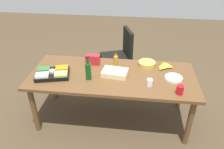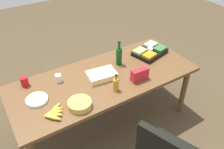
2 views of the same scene
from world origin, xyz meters
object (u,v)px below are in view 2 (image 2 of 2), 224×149
Objects in this scene: banana_bunch at (54,113)px; wine_bottle at (119,56)px; paper_cup at (58,78)px; sheet_cake at (102,75)px; chip_bag_red at (140,74)px; red_solo_cup at (24,81)px; dressing_bottle at (116,84)px; chip_bowl at (80,104)px; paper_plate_stack at (37,100)px; veggie_tray at (150,51)px; conference_table at (105,82)px.

banana_bunch is 1.07m from wine_bottle.
paper_cup is at bearing 175.31° from wine_bottle.
paper_cup is at bearing 63.19° from banana_bunch.
sheet_cake is 1.60× the size of chip_bag_red.
red_solo_cup is 0.99m from dressing_bottle.
chip_bag_red is at bearing 2.97° from chip_bowl.
dressing_bottle is (0.76, -0.28, 0.06)m from paper_plate_stack.
wine_bottle reaches higher than sheet_cake.
veggie_tray is 2.08× the size of banana_bunch.
red_solo_cup is at bearing 100.11° from banana_bunch.
veggie_tray is 0.80m from sheet_cake.
wine_bottle reaches higher than banana_bunch.
red_solo_cup is at bearing 157.75° from sheet_cake.
sheet_cake is at bearing 21.67° from banana_bunch.
chip_bowl is at bearing -176.74° from dressing_bottle.
veggie_tray is at bearing 39.19° from chip_bag_red.
dressing_bottle is at bearing -153.62° from veggie_tray.
wine_bottle is (0.76, -0.06, 0.07)m from paper_cup.
chip_bag_red is (1.12, -0.57, 0.01)m from red_solo_cup.
paper_plate_stack is 0.69× the size of sheet_cake.
red_solo_cup reaches higher than conference_table.
veggie_tray is at bearing 4.01° from paper_plate_stack.
conference_table is 23.95× the size of paper_cup.
banana_bunch is (-1.47, -0.38, -0.01)m from veggie_tray.
paper_plate_stack is 0.95× the size of banana_bunch.
paper_cup is 0.49m from chip_bowl.
chip_bag_red reaches higher than veggie_tray.
paper_cup is 0.29× the size of wine_bottle.
banana_bunch is 1.14× the size of dressing_bottle.
veggie_tray is 1.54m from paper_plate_stack.
paper_plate_stack is 0.31m from red_solo_cup.
paper_cup reaches higher than sheet_cake.
veggie_tray is 0.87m from dressing_bottle.
wine_bottle is at bearing -4.69° from paper_cup.
conference_table is 19.59× the size of red_solo_cup.
sheet_cake is at bearing 35.32° from chip_bowl.
red_solo_cup is at bearing 172.68° from veggie_tray.
conference_table is at bearing -21.78° from red_solo_cup.
sheet_cake is 0.27m from dressing_bottle.
sheet_cake reaches higher than paper_plate_stack.
paper_plate_stack is at bearing 166.39° from chip_bag_red.
chip_bag_red is at bearing -29.83° from paper_cup.
wine_bottle reaches higher than chip_bowl.
chip_bowl is 0.75× the size of wine_bottle.
sheet_cake is at bearing -22.25° from red_solo_cup.
conference_table is 9.80× the size of paper_plate_stack.
conference_table is 10.78× the size of chip_bag_red.
conference_table is at bearing -22.73° from paper_cup.
chip_bowl reaches higher than conference_table.
chip_bag_red is at bearing 2.60° from dressing_bottle.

